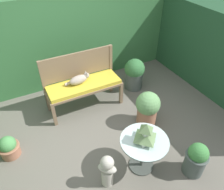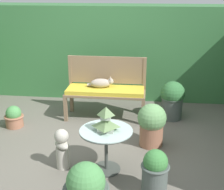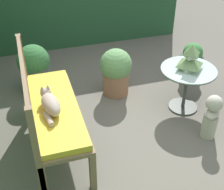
{
  "view_description": "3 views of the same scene",
  "coord_description": "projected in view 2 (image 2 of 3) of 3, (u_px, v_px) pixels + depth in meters",
  "views": [
    {
      "loc": [
        -0.95,
        -2.21,
        2.91
      ],
      "look_at": [
        0.39,
        0.38,
        0.6
      ],
      "focal_mm": 35.0,
      "sensor_mm": 36.0,
      "label": 1
    },
    {
      "loc": [
        0.82,
        -4.18,
        2.33
      ],
      "look_at": [
        0.29,
        0.39,
        0.66
      ],
      "focal_mm": 50.0,
      "sensor_mm": 36.0,
      "label": 2
    },
    {
      "loc": [
        -2.51,
        1.16,
        2.48
      ],
      "look_at": [
        0.06,
        0.37,
        0.6
      ],
      "focal_mm": 50.0,
      "sensor_mm": 36.0,
      "label": 3
    }
  ],
  "objects": [
    {
      "name": "foliage_hedge_back",
      "position": [
        109.0,
        51.0,
        6.63
      ],
      "size": [
        6.4,
        0.84,
        1.9
      ],
      "primitive_type": "cube",
      "color": "#38703D",
      "rests_on": "ground"
    },
    {
      "name": "garden_bench",
      "position": [
        105.0,
        93.0,
        5.53
      ],
      "size": [
        1.42,
        0.51,
        0.56
      ],
      "color": "#7F664C",
      "rests_on": "ground"
    },
    {
      "name": "cat",
      "position": [
        102.0,
        83.0,
        5.52
      ],
      "size": [
        0.48,
        0.21,
        0.2
      ],
      "rotation": [
        0.0,
        0.0,
        0.15
      ],
      "color": "#A89989",
      "rests_on": "garden_bench"
    },
    {
      "name": "bench_backrest",
      "position": [
        107.0,
        73.0,
        5.66
      ],
      "size": [
        1.42,
        0.06,
        1.08
      ],
      "color": "#7F664C",
      "rests_on": "ground"
    },
    {
      "name": "ground",
      "position": [
        90.0,
        143.0,
        4.79
      ],
      "size": [
        30.0,
        30.0,
        0.0
      ],
      "primitive_type": "plane",
      "color": "#666056"
    },
    {
      "name": "patio_table",
      "position": [
        106.0,
        139.0,
        3.96
      ],
      "size": [
        0.68,
        0.68,
        0.58
      ],
      "color": "#424742",
      "rests_on": "ground"
    },
    {
      "name": "garden_bust",
      "position": [
        62.0,
        148.0,
        4.06
      ],
      "size": [
        0.29,
        0.29,
        0.56
      ],
      "rotation": [
        0.0,
        0.0,
        -0.77
      ],
      "color": "#B7B2A3",
      "rests_on": "ground"
    },
    {
      "name": "potted_plant_patio_mid",
      "position": [
        152.0,
        124.0,
        4.62
      ],
      "size": [
        0.43,
        0.43,
        0.66
      ],
      "color": "#9E664C",
      "rests_on": "ground"
    },
    {
      "name": "potted_plant_table_near",
      "position": [
        14.0,
        117.0,
        5.29
      ],
      "size": [
        0.33,
        0.33,
        0.37
      ],
      "color": "#9E664C",
      "rests_on": "ground"
    },
    {
      "name": "pagoda_birdhouse",
      "position": [
        106.0,
        121.0,
        3.87
      ],
      "size": [
        0.27,
        0.27,
        0.32
      ],
      "color": "#B2BCA8",
      "rests_on": "patio_table"
    },
    {
      "name": "potted_plant_path_edge",
      "position": [
        172.0,
        99.0,
        5.55
      ],
      "size": [
        0.43,
        0.43,
        0.69
      ],
      "color": "#4C5651",
      "rests_on": "ground"
    },
    {
      "name": "potted_plant_table_far",
      "position": [
        155.0,
        172.0,
        3.56
      ],
      "size": [
        0.33,
        0.33,
        0.57
      ],
      "color": "#4C5651",
      "rests_on": "ground"
    }
  ]
}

